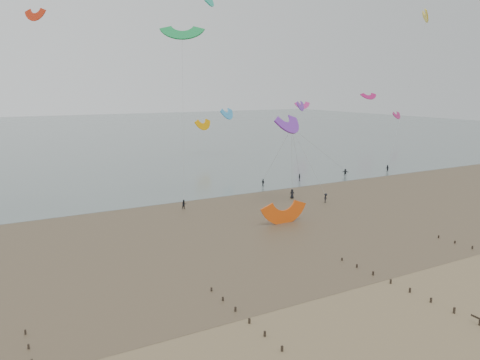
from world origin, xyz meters
name	(u,v)px	position (x,y,z in m)	size (l,w,h in m)	color
ground	(393,307)	(0.00, 0.00, 0.00)	(500.00, 500.00, 0.00)	brown
sea_and_shore	(206,225)	(-4.08, 34.40, 0.01)	(500.00, 665.00, 0.03)	#475654
kitesurfers	(288,186)	(21.71, 48.65, 0.87)	(120.33, 22.31, 1.85)	black
grounded_kite	(284,223)	(7.06, 29.03, 0.00)	(6.93, 3.63, 5.28)	#E6500E
kites_airborne	(98,83)	(-7.67, 86.55, 22.19)	(259.22, 107.33, 42.49)	#10A280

